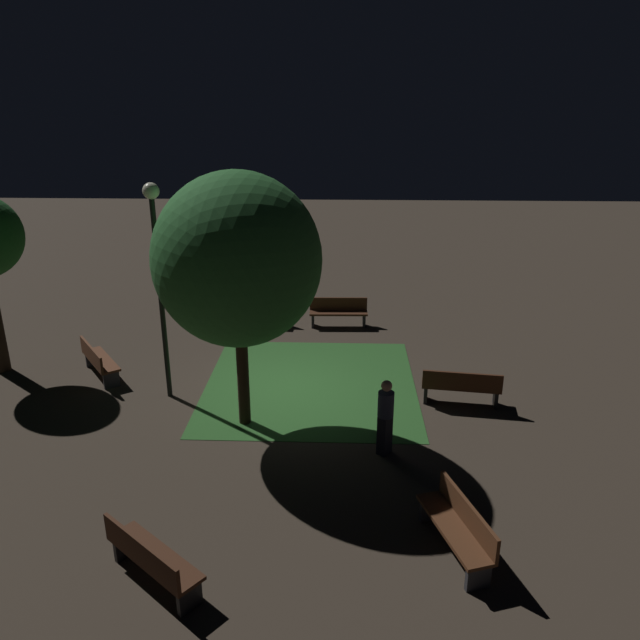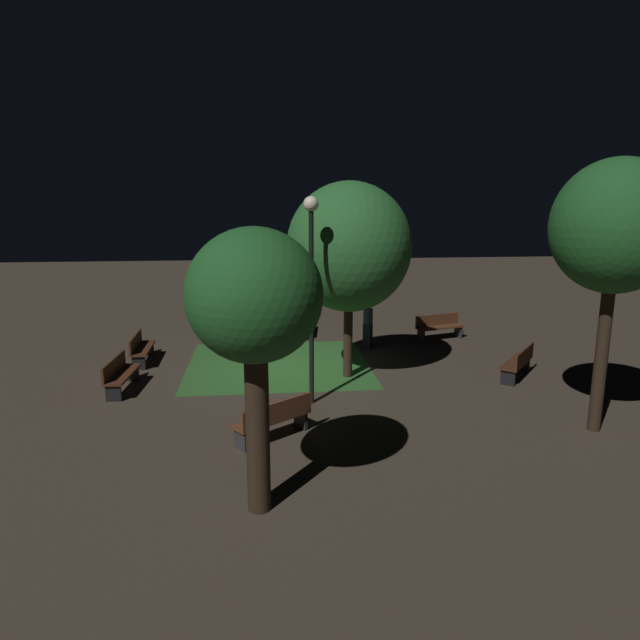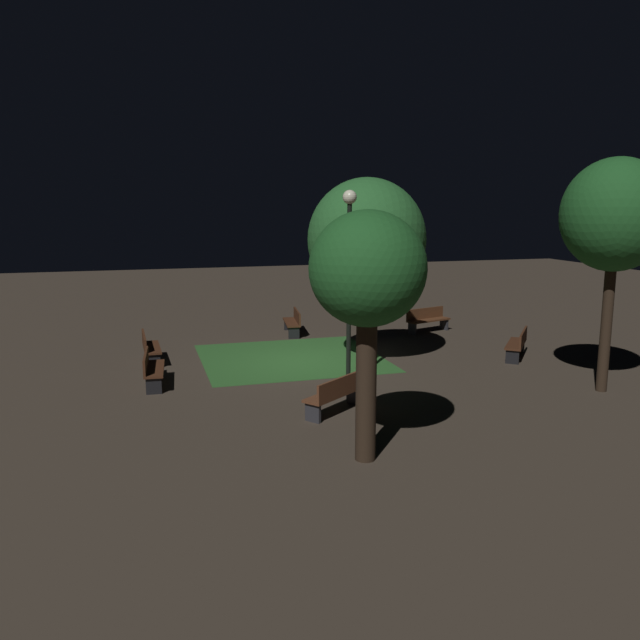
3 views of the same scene
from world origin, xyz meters
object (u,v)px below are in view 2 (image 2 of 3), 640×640
object	(u,v)px
bench_back_row	(519,362)
pedestrian	(368,324)
tree_tall_center	(254,302)
bench_path_side	(439,326)
lamp_post_near_wall	(311,268)
tree_back_right	(349,247)
bench_front_left	(140,347)
bench_front_right	(274,418)
bench_corner	(301,323)
tree_lawn_side	(616,228)
bench_by_lamp	(120,373)

from	to	relation	value
bench_back_row	pedestrian	xyz separation A→B (m)	(-3.63, -3.66, 0.37)
pedestrian	bench_back_row	bearing A→B (deg)	45.30
tree_tall_center	bench_path_side	bearing A→B (deg)	149.21
bench_path_side	pedestrian	world-z (taller)	pedestrian
lamp_post_near_wall	tree_back_right	bearing A→B (deg)	148.97
bench_front_left	bench_path_side	size ratio (longest dim) A/B	0.97
bench_back_row	lamp_post_near_wall	size ratio (longest dim) A/B	0.34
bench_front_left	pedestrian	bearing A→B (deg)	97.64
bench_front_right	tree_back_right	size ratio (longest dim) A/B	0.32
tree_back_right	tree_tall_center	xyz separation A→B (m)	(6.78, -2.48, -0.20)
bench_corner	tree_lawn_side	size ratio (longest dim) A/B	0.32
bench_path_side	tree_tall_center	xyz separation A→B (m)	(10.74, -6.40, 3.00)
bench_back_row	bench_corner	bearing A→B (deg)	-133.68
bench_path_side	tree_tall_center	bearing A→B (deg)	-30.79
bench_front_right	tree_lawn_side	xyz separation A→B (m)	(0.19, 7.04, 3.93)
bench_front_left	lamp_post_near_wall	world-z (taller)	lamp_post_near_wall
bench_by_lamp	bench_front_right	world-z (taller)	same
tree_back_right	tree_tall_center	size ratio (longest dim) A/B	1.18
tree_back_right	bench_by_lamp	bearing A→B (deg)	-84.48
lamp_post_near_wall	bench_back_row	bearing A→B (deg)	102.84
bench_back_row	tree_tall_center	world-z (taller)	tree_tall_center
bench_back_row	bench_path_side	xyz separation A→B (m)	(-4.60, -0.88, 0.00)
bench_front_left	bench_front_right	xyz separation A→B (m)	(6.10, 3.99, 0.00)
bench_corner	tree_tall_center	bearing A→B (deg)	-7.27
bench_front_right	lamp_post_near_wall	world-z (taller)	lamp_post_near_wall
tree_back_right	bench_corner	bearing A→B (deg)	-168.51
bench_by_lamp	tree_tall_center	bearing A→B (deg)	30.86
bench_corner	pedestrian	world-z (taller)	pedestrian
bench_corner	tree_back_right	distance (m)	5.93
bench_by_lamp	bench_path_side	bearing A→B (deg)	114.30
bench_front_left	tree_lawn_side	distance (m)	13.29
bench_front_left	lamp_post_near_wall	distance (m)	7.02
bench_by_lamp	tree_lawn_side	size ratio (longest dim) A/B	0.31
tree_back_right	tree_lawn_side	size ratio (longest dim) A/B	0.94
bench_front_left	tree_lawn_side	bearing A→B (deg)	60.30
pedestrian	tree_tall_center	bearing A→B (deg)	-20.30
bench_by_lamp	tree_back_right	distance (m)	6.98
tree_tall_center	bench_corner	bearing A→B (deg)	172.73
bench_front_right	bench_front_left	bearing A→B (deg)	-146.79
tree_tall_center	bench_by_lamp	bearing A→B (deg)	-149.14
bench_by_lamp	bench_corner	world-z (taller)	same
bench_front_left	tree_back_right	world-z (taller)	tree_back_right
tree_back_right	lamp_post_near_wall	bearing A→B (deg)	-31.03
bench_back_row	tree_tall_center	size ratio (longest dim) A/B	0.37
tree_lawn_side	pedestrian	xyz separation A→B (m)	(-7.27, -3.73, -3.56)
tree_lawn_side	lamp_post_near_wall	world-z (taller)	tree_lawn_side
tree_tall_center	pedestrian	size ratio (longest dim) A/B	2.87
bench_front_right	bench_path_side	size ratio (longest dim) A/B	0.93
bench_front_left	bench_front_right	distance (m)	7.29
tree_lawn_side	tree_tall_center	world-z (taller)	tree_lawn_side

